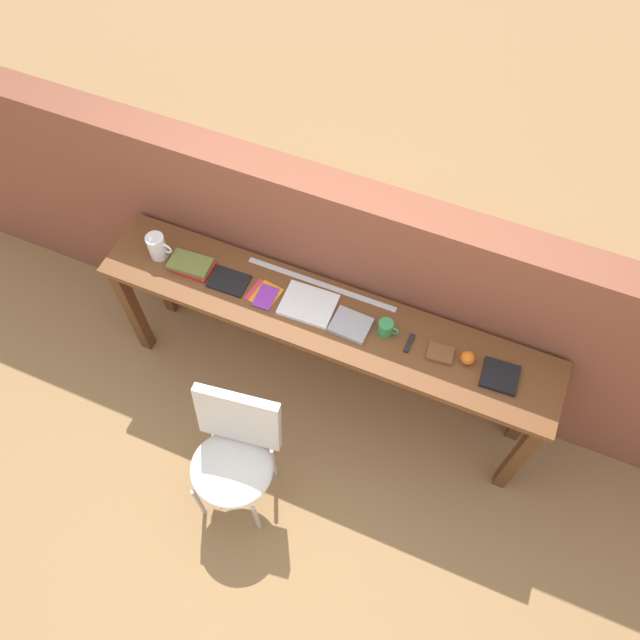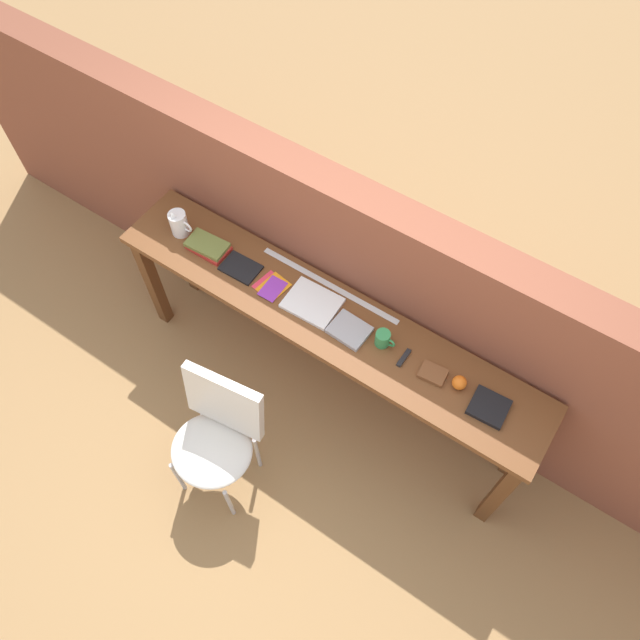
# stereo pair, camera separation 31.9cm
# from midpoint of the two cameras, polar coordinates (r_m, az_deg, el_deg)

# --- Properties ---
(ground_plane) EXTENTS (40.00, 40.00, 0.00)m
(ground_plane) POSITION_cam_midpoint_polar(r_m,az_deg,el_deg) (3.91, -3.82, -9.99)
(ground_plane) COLOR #9E7547
(brick_wall_back) EXTENTS (6.00, 0.20, 1.47)m
(brick_wall_back) POSITION_cam_midpoint_polar(r_m,az_deg,el_deg) (3.52, -0.12, 3.40)
(brick_wall_back) COLOR brown
(brick_wall_back) RESTS_ON ground
(sideboard) EXTENTS (2.50, 0.44, 0.88)m
(sideboard) POSITION_cam_midpoint_polar(r_m,az_deg,el_deg) (3.35, -2.39, -0.97)
(sideboard) COLOR brown
(sideboard) RESTS_ON ground
(chair_white_moulded) EXTENTS (0.50, 0.51, 0.89)m
(chair_white_moulded) POSITION_cam_midpoint_polar(r_m,az_deg,el_deg) (3.34, -10.63, -11.97)
(chair_white_moulded) COLOR silver
(chair_white_moulded) RESTS_ON ground
(pitcher_white) EXTENTS (0.14, 0.10, 0.18)m
(pitcher_white) POSITION_cam_midpoint_polar(r_m,az_deg,el_deg) (3.54, -17.19, 6.26)
(pitcher_white) COLOR white
(pitcher_white) RESTS_ON sideboard
(book_stack_leftmost) EXTENTS (0.24, 0.15, 0.05)m
(book_stack_leftmost) POSITION_cam_midpoint_polar(r_m,az_deg,el_deg) (3.49, -14.29, 4.70)
(book_stack_leftmost) COLOR red
(book_stack_leftmost) RESTS_ON sideboard
(magazine_cycling) EXTENTS (0.21, 0.15, 0.02)m
(magazine_cycling) POSITION_cam_midpoint_polar(r_m,az_deg,el_deg) (3.40, -11.00, 3.28)
(magazine_cycling) COLOR black
(magazine_cycling) RESTS_ON sideboard
(pamphlet_pile_colourful) EXTENTS (0.18, 0.17, 0.01)m
(pamphlet_pile_colourful) POSITION_cam_midpoint_polar(r_m,az_deg,el_deg) (3.32, -7.85, 2.06)
(pamphlet_pile_colourful) COLOR #E5334C
(pamphlet_pile_colourful) RESTS_ON sideboard
(book_open_centre) EXTENTS (0.29, 0.23, 0.02)m
(book_open_centre) POSITION_cam_midpoint_polar(r_m,az_deg,el_deg) (3.26, -3.87, 1.20)
(book_open_centre) COLOR white
(book_open_centre) RESTS_ON sideboard
(book_grey_hardcover) EXTENTS (0.20, 0.17, 0.03)m
(book_grey_hardcover) POSITION_cam_midpoint_polar(r_m,az_deg,el_deg) (3.18, -0.02, -0.69)
(book_grey_hardcover) COLOR #9E9EA3
(book_grey_hardcover) RESTS_ON sideboard
(mug) EXTENTS (0.11, 0.08, 0.09)m
(mug) POSITION_cam_midpoint_polar(r_m,az_deg,el_deg) (3.14, 3.18, -0.98)
(mug) COLOR #338C4C
(mug) RESTS_ON sideboard
(multitool_folded) EXTENTS (0.03, 0.11, 0.02)m
(multitool_folded) POSITION_cam_midpoint_polar(r_m,az_deg,el_deg) (3.15, 5.31, -2.36)
(multitool_folded) COLOR black
(multitool_folded) RESTS_ON sideboard
(leather_journal_brown) EXTENTS (0.14, 0.11, 0.02)m
(leather_journal_brown) POSITION_cam_midpoint_polar(r_m,az_deg,el_deg) (3.13, 8.10, -3.29)
(leather_journal_brown) COLOR brown
(leather_journal_brown) RESTS_ON sideboard
(sports_ball_small) EXTENTS (0.07, 0.07, 0.07)m
(sports_ball_small) POSITION_cam_midpoint_polar(r_m,az_deg,el_deg) (3.12, 10.54, -3.67)
(sports_ball_small) COLOR orange
(sports_ball_small) RESTS_ON sideboard
(book_repair_rightmost) EXTENTS (0.19, 0.17, 0.03)m
(book_repair_rightmost) POSITION_cam_midpoint_polar(r_m,az_deg,el_deg) (3.13, 13.36, -5.28)
(book_repair_rightmost) COLOR black
(book_repair_rightmost) RESTS_ON sideboard
(ruler_metal_back_edge) EXTENTS (0.85, 0.03, 0.00)m
(ruler_metal_back_edge) POSITION_cam_midpoint_polar(r_m,az_deg,el_deg) (3.34, -2.64, 3.08)
(ruler_metal_back_edge) COLOR silver
(ruler_metal_back_edge) RESTS_ON sideboard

